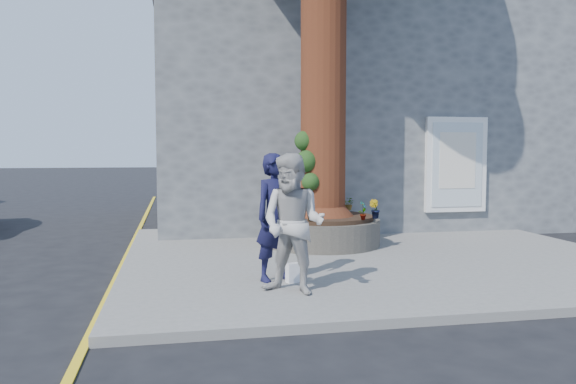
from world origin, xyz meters
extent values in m
plane|color=black|center=(0.00, 0.00, 0.00)|extent=(120.00, 120.00, 0.00)
cube|color=slate|center=(1.50, 1.00, 0.06)|extent=(9.00, 8.00, 0.12)
cube|color=yellow|center=(-3.05, 1.00, 0.00)|extent=(0.10, 30.00, 0.01)
cube|color=#545659|center=(2.50, 7.20, 3.00)|extent=(10.00, 8.00, 6.00)
cube|color=black|center=(2.50, 7.20, 6.15)|extent=(10.30, 8.30, 0.30)
cube|color=white|center=(4.30, 3.14, 1.70)|extent=(1.50, 0.12, 2.20)
cube|color=silver|center=(4.30, 3.08, 1.70)|extent=(1.25, 0.04, 1.95)
cube|color=silver|center=(4.30, 3.06, 1.80)|extent=(0.90, 0.02, 1.30)
cube|color=#545659|center=(10.50, 7.20, 3.00)|extent=(6.00, 8.00, 6.00)
cylinder|color=black|center=(0.80, 2.00, 0.38)|extent=(2.30, 2.30, 0.52)
cylinder|color=black|center=(0.80, 2.00, 0.68)|extent=(2.04, 2.04, 0.08)
cylinder|color=#4A1712|center=(0.80, 2.00, 4.47)|extent=(0.90, 0.90, 7.50)
cone|color=#4A1712|center=(0.80, 2.00, 1.07)|extent=(1.24, 1.24, 0.70)
sphere|color=#183612|center=(0.42, 1.80, 1.82)|extent=(0.44, 0.44, 0.44)
sphere|color=#183612|center=(0.48, 1.70, 1.42)|extent=(0.36, 0.36, 0.36)
sphere|color=#183612|center=(0.40, 1.92, 2.22)|extent=(0.40, 0.40, 0.40)
imported|color=black|center=(-0.67, -0.87, 1.06)|extent=(0.81, 0.69, 1.87)
imported|color=#ADAAA6|center=(-0.57, -1.66, 1.06)|extent=(1.15, 1.11, 1.88)
cube|color=white|center=(-0.45, -1.05, 0.26)|extent=(0.23, 0.18, 0.28)
imported|color=gray|center=(1.36, 1.15, 0.91)|extent=(0.23, 0.24, 0.37)
imported|color=gray|center=(1.65, 1.31, 0.91)|extent=(0.28, 0.28, 0.37)
imported|color=gray|center=(0.36, 1.15, 0.87)|extent=(0.21, 0.21, 0.30)
imported|color=gray|center=(1.62, 2.85, 0.86)|extent=(0.34, 0.34, 0.28)
camera|label=1|loc=(-2.08, -8.91, 2.04)|focal=35.00mm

